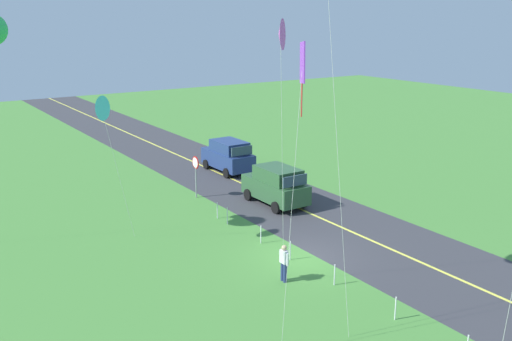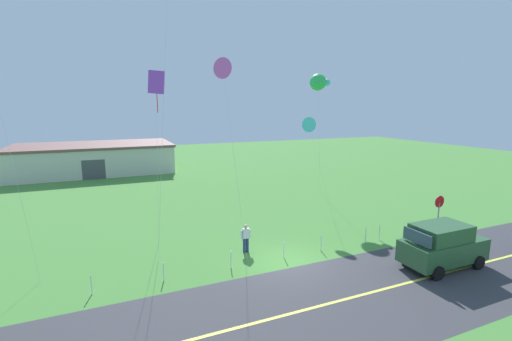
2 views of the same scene
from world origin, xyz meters
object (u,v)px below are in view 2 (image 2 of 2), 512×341
(kite_orange_near, at_px, (156,86))
(kite_red_low, at_px, (223,69))
(person_adult_near, at_px, (246,237))
(warehouse_distant, at_px, (94,158))
(stop_sign, at_px, (439,207))
(kite_pink_drift, at_px, (309,125))
(kite_blue_mid, at_px, (319,82))
(car_suv_foreground, at_px, (442,245))

(kite_orange_near, bearing_deg, kite_red_low, -25.56)
(person_adult_near, xyz_separation_m, warehouse_distant, (-8.28, 30.25, 0.89))
(stop_sign, xyz_separation_m, warehouse_distant, (-20.41, 32.56, -0.05))
(stop_sign, height_order, person_adult_near, stop_sign)
(person_adult_near, relative_size, kite_pink_drift, 0.22)
(person_adult_near, distance_m, warehouse_distant, 31.37)
(kite_blue_mid, distance_m, warehouse_distant, 29.62)
(warehouse_distant, bearing_deg, car_suv_foreground, -64.98)
(stop_sign, bearing_deg, kite_pink_drift, 125.71)
(car_suv_foreground, bearing_deg, warehouse_distant, 115.02)
(kite_red_low, relative_size, warehouse_distant, 0.57)
(kite_blue_mid, height_order, warehouse_distant, kite_blue_mid)
(kite_blue_mid, bearing_deg, person_adult_near, -139.76)
(car_suv_foreground, relative_size, kite_orange_near, 0.44)
(stop_sign, xyz_separation_m, kite_blue_mid, (-2.12, 10.80, 8.26))
(kite_blue_mid, xyz_separation_m, warehouse_distant, (-18.30, 21.76, -8.31))
(kite_blue_mid, xyz_separation_m, kite_orange_near, (-14.12, -6.02, -0.93))
(person_adult_near, distance_m, kite_red_low, 9.19)
(car_suv_foreground, distance_m, stop_sign, 4.97)
(car_suv_foreground, height_order, kite_orange_near, kite_orange_near)
(car_suv_foreground, distance_m, kite_red_low, 14.37)
(kite_red_low, distance_m, kite_blue_mid, 13.25)
(stop_sign, relative_size, warehouse_distant, 0.14)
(kite_blue_mid, bearing_deg, kite_red_low, -145.16)
(person_adult_near, bearing_deg, kite_blue_mid, 114.57)
(car_suv_foreground, relative_size, kite_pink_drift, 0.60)
(stop_sign, height_order, kite_pink_drift, kite_pink_drift)
(kite_red_low, height_order, kite_pink_drift, kite_red_low)
(stop_sign, relative_size, person_adult_near, 1.60)
(stop_sign, height_order, kite_blue_mid, kite_blue_mid)
(kite_red_low, distance_m, kite_orange_near, 3.69)
(stop_sign, bearing_deg, kite_orange_near, 163.60)
(person_adult_near, xyz_separation_m, kite_blue_mid, (10.02, 8.48, 9.20))
(kite_red_low, distance_m, kite_pink_drift, 9.36)
(person_adult_near, height_order, kite_blue_mid, kite_blue_mid)
(warehouse_distant, bearing_deg, person_adult_near, -74.70)
(stop_sign, distance_m, person_adult_near, 12.39)
(kite_red_low, xyz_separation_m, kite_pink_drift, (7.83, 3.96, -3.25))
(car_suv_foreground, bearing_deg, kite_orange_near, 147.31)
(kite_orange_near, relative_size, warehouse_distant, 0.54)
(stop_sign, xyz_separation_m, kite_orange_near, (-16.24, 4.78, 7.33))
(kite_red_low, relative_size, kite_blue_mid, 0.98)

